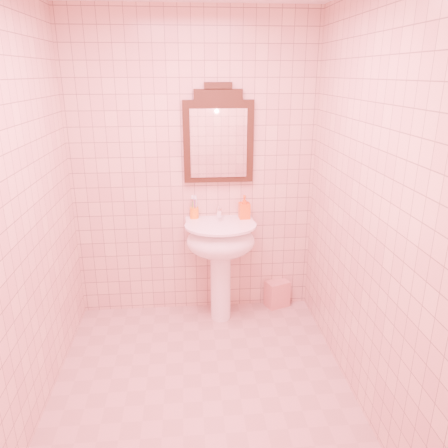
{
  "coord_description": "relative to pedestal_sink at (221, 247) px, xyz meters",
  "views": [
    {
      "loc": [
        -0.06,
        -2.43,
        2.02
      ],
      "look_at": [
        0.2,
        0.55,
        0.98
      ],
      "focal_mm": 35.0,
      "sensor_mm": 36.0,
      "label": 1
    }
  ],
  "objects": [
    {
      "name": "towel",
      "position": [
        0.53,
        0.17,
        -0.54
      ],
      "size": [
        0.23,
        0.2,
        0.24
      ],
      "primitive_type": "cube",
      "rotation": [
        0.0,
        0.0,
        0.38
      ],
      "color": "#E39585",
      "rests_on": "floor"
    },
    {
      "name": "back_wall",
      "position": [
        -0.2,
        0.23,
        0.59
      ],
      "size": [
        2.0,
        0.02,
        2.5
      ],
      "primitive_type": "cube",
      "color": "beige",
      "rests_on": "floor"
    },
    {
      "name": "mirror",
      "position": [
        0.0,
        0.2,
        0.87
      ],
      "size": [
        0.56,
        0.06,
        0.78
      ],
      "color": "black",
      "rests_on": "back_wall"
    },
    {
      "name": "toothbrush_cup",
      "position": [
        -0.21,
        0.17,
        0.25
      ],
      "size": [
        0.07,
        0.07,
        0.17
      ],
      "rotation": [
        0.0,
        0.0,
        0.26
      ],
      "color": "orange",
      "rests_on": "pedestal_sink"
    },
    {
      "name": "faucet",
      "position": [
        -0.0,
        0.14,
        0.26
      ],
      "size": [
        0.04,
        0.16,
        0.11
      ],
      "color": "white",
      "rests_on": "pedestal_sink"
    },
    {
      "name": "soap_dispenser",
      "position": [
        0.21,
        0.13,
        0.3
      ],
      "size": [
        0.09,
        0.1,
        0.2
      ],
      "primitive_type": "imported",
      "rotation": [
        0.0,
        0.0,
        0.05
      ],
      "color": "#E55613",
      "rests_on": "pedestal_sink"
    },
    {
      "name": "floor",
      "position": [
        -0.2,
        -0.87,
        -0.66
      ],
      "size": [
        2.2,
        2.2,
        0.0
      ],
      "primitive_type": "plane",
      "color": "tan",
      "rests_on": "ground"
    },
    {
      "name": "pedestal_sink",
      "position": [
        0.0,
        0.0,
        0.0
      ],
      "size": [
        0.58,
        0.58,
        0.86
      ],
      "color": "white",
      "rests_on": "floor"
    }
  ]
}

